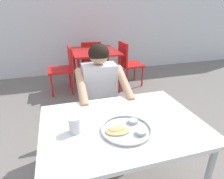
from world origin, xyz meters
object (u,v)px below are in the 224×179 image
at_px(chair_foreground, 98,102).
at_px(chair_red_right, 128,61).
at_px(table_foreground, 122,132).
at_px(chair_red_left, 64,66).
at_px(table_background_red, 95,55).
at_px(drinking_cup, 75,125).
at_px(thali_tray, 126,129).
at_px(chair_red_far, 91,57).
at_px(diner_foreground, 102,93).

distance_m(chair_foreground, chair_red_right, 1.81).
distance_m(table_foreground, chair_red_left, 2.40).
bearing_deg(table_background_red, drinking_cup, -104.50).
bearing_deg(drinking_cup, thali_tray, -14.16).
bearing_deg(chair_red_far, chair_foreground, -98.64).
bearing_deg(chair_red_far, diner_foreground, -97.93).
height_order(diner_foreground, chair_red_far, diner_foreground).
height_order(table_background_red, chair_red_left, chair_red_left).
relative_size(table_foreground, chair_red_far, 1.38).
xyz_separation_m(thali_tray, chair_red_right, (0.96, 2.49, -0.26)).
bearing_deg(table_foreground, chair_red_far, 83.71).
xyz_separation_m(diner_foreground, chair_red_right, (0.95, 1.77, -0.21)).
xyz_separation_m(thali_tray, chair_red_far, (0.34, 3.11, -0.28)).
xyz_separation_m(chair_foreground, chair_red_right, (0.95, 1.54, 0.00)).
bearing_deg(chair_red_right, table_background_red, 176.00).
bearing_deg(table_background_red, thali_tray, -97.00).
bearing_deg(table_foreground, thali_tray, -94.34).
bearing_deg(chair_red_far, table_foreground, -96.29).
distance_m(thali_tray, chair_red_left, 2.50).
height_order(chair_foreground, diner_foreground, diner_foreground).
distance_m(table_background_red, chair_red_left, 0.60).
height_order(chair_foreground, chair_red_far, chair_foreground).
bearing_deg(thali_tray, chair_red_far, 83.77).
relative_size(table_foreground, chair_red_right, 1.29).
relative_size(drinking_cup, chair_red_left, 0.13).
relative_size(table_foreground, diner_foreground, 0.95).
xyz_separation_m(thali_tray, drinking_cup, (-0.32, 0.08, 0.05)).
distance_m(diner_foreground, chair_red_far, 2.42).
bearing_deg(chair_red_right, chair_red_far, 134.96).
bearing_deg(drinking_cup, chair_foreground, 68.91).
height_order(diner_foreground, table_background_red, diner_foreground).
xyz_separation_m(diner_foreground, chair_red_far, (0.33, 2.39, -0.22)).
xyz_separation_m(thali_tray, diner_foreground, (0.01, 0.72, -0.06)).
bearing_deg(table_foreground, table_background_red, 82.89).
distance_m(thali_tray, chair_red_right, 2.68).
bearing_deg(table_background_red, table_foreground, -97.11).
xyz_separation_m(thali_tray, table_background_red, (0.31, 2.53, -0.11)).
distance_m(chair_foreground, diner_foreground, 0.31).
xyz_separation_m(table_foreground, diner_foreground, (-0.00, 0.62, 0.03)).
bearing_deg(drinking_cup, table_background_red, 75.50).
bearing_deg(chair_red_left, chair_foreground, -79.55).
distance_m(diner_foreground, chair_red_right, 2.02).
relative_size(table_foreground, table_background_red, 1.25).
bearing_deg(table_foreground, chair_red_right, 68.27).
xyz_separation_m(table_foreground, table_background_red, (0.30, 2.43, -0.02)).
xyz_separation_m(chair_foreground, diner_foreground, (-0.00, -0.23, 0.21)).
height_order(thali_tray, chair_foreground, chair_foreground).
bearing_deg(chair_red_far, chair_red_left, -133.97).
height_order(chair_red_right, chair_red_far, chair_red_right).
xyz_separation_m(chair_foreground, chair_red_left, (-0.28, 1.53, 0.00)).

